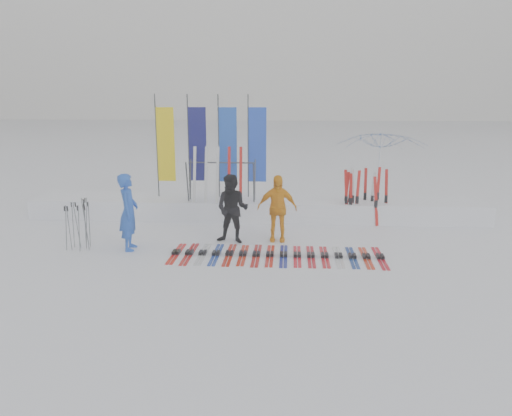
# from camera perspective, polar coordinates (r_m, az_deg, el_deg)

# --- Properties ---
(ground) EXTENTS (120.00, 120.00, 0.00)m
(ground) POSITION_cam_1_polar(r_m,az_deg,el_deg) (11.34, -1.57, -6.75)
(ground) COLOR white
(ground) RESTS_ON ground
(snow_bank) EXTENTS (14.00, 1.60, 0.60)m
(snow_bank) POSITION_cam_1_polar(r_m,az_deg,el_deg) (15.66, 0.02, 0.00)
(snow_bank) COLOR white
(snow_bank) RESTS_ON ground
(person_blue) EXTENTS (0.55, 0.76, 1.92)m
(person_blue) POSITION_cam_1_polar(r_m,az_deg,el_deg) (12.71, -14.36, -0.45)
(person_blue) COLOR blue
(person_blue) RESTS_ON ground
(person_black) EXTENTS (0.99, 0.83, 1.80)m
(person_black) POSITION_cam_1_polar(r_m,az_deg,el_deg) (12.92, -2.72, -0.12)
(person_black) COLOR black
(person_black) RESTS_ON ground
(person_yellow) EXTENTS (1.04, 0.43, 1.77)m
(person_yellow) POSITION_cam_1_polar(r_m,az_deg,el_deg) (13.07, 2.42, -0.03)
(person_yellow) COLOR #F7A110
(person_yellow) RESTS_ON ground
(tent_canopy) EXTENTS (3.73, 3.76, 2.66)m
(tent_canopy) POSITION_cam_1_polar(r_m,az_deg,el_deg) (17.23, 14.04, 4.30)
(tent_canopy) COLOR white
(tent_canopy) RESTS_ON ground
(ski_row) EXTENTS (5.08, 1.69, 0.07)m
(ski_row) POSITION_cam_1_polar(r_m,az_deg,el_deg) (12.06, 2.34, -5.36)
(ski_row) COLOR red
(ski_row) RESTS_ON ground
(pole_cluster) EXTENTS (0.58, 0.71, 1.25)m
(pole_cluster) POSITION_cam_1_polar(r_m,az_deg,el_deg) (13.25, -19.49, -1.87)
(pole_cluster) COLOR #595B60
(pole_cluster) RESTS_ON ground
(feather_flags) EXTENTS (3.45, 0.16, 3.20)m
(feather_flags) POSITION_cam_1_polar(r_m,az_deg,el_deg) (15.73, -5.16, 7.19)
(feather_flags) COLOR #383A3F
(feather_flags) RESTS_ON ground
(ski_rack) EXTENTS (2.04, 0.80, 1.23)m
(ski_rack) POSITION_cam_1_polar(r_m,az_deg,el_deg) (15.16, -3.98, 3.71)
(ski_rack) COLOR #383A3F
(ski_rack) RESTS_ON ground
(upright_skis) EXTENTS (1.30, 0.89, 1.68)m
(upright_skis) POSITION_cam_1_polar(r_m,az_deg,el_deg) (15.32, 12.00, 1.29)
(upright_skis) COLOR red
(upright_skis) RESTS_ON ground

